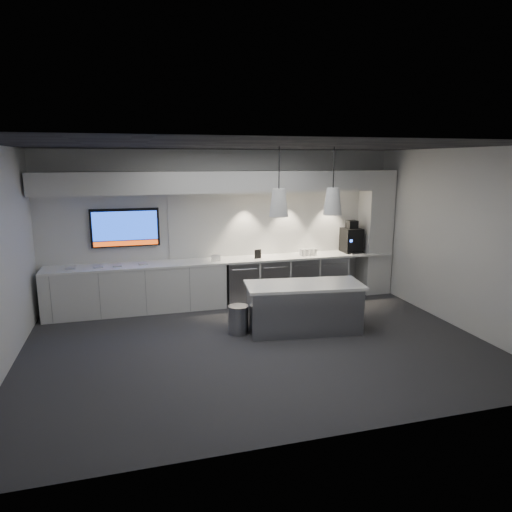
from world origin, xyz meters
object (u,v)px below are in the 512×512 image
object	(u,v)px
island	(304,307)
bin	(238,319)
wall_tv	(125,228)
coffee_machine	(351,239)

from	to	relation	value
island	bin	world-z (taller)	island
wall_tv	coffee_machine	bearing A→B (deg)	-3.10
bin	coffee_machine	distance (m)	3.40
wall_tv	bin	distance (m)	2.87
bin	coffee_machine	bearing A→B (deg)	29.85
wall_tv	island	distance (m)	3.66
coffee_machine	bin	bearing A→B (deg)	-149.52
bin	island	bearing A→B (deg)	-9.74
wall_tv	coffee_machine	xyz separation A→B (m)	(4.56, -0.25, -0.39)
wall_tv	bin	size ratio (longest dim) A/B	2.67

